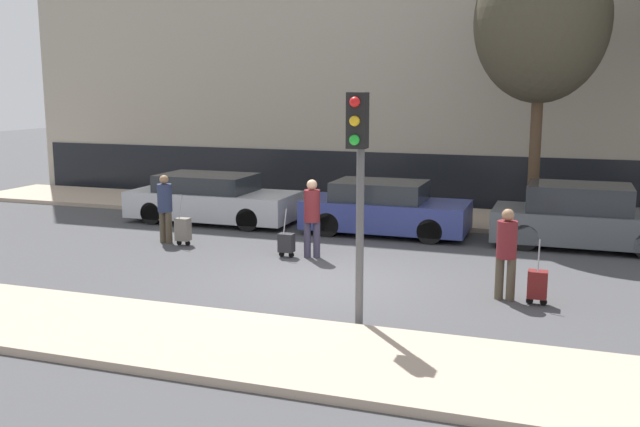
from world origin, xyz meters
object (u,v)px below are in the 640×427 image
at_px(parked_car_0, 212,199).
at_px(trolley_left, 183,229).
at_px(parked_car_1, 384,209).
at_px(trolley_right, 537,285).
at_px(pedestrian_left, 165,205).
at_px(trolley_center, 286,243).
at_px(parked_car_2, 583,218).
at_px(pedestrian_right, 506,249).
at_px(bare_tree_down_street, 542,21).
at_px(traffic_light, 358,162).
at_px(pedestrian_center, 312,214).

relative_size(parked_car_0, trolley_left, 3.83).
bearing_deg(parked_car_1, trolley_right, -51.50).
distance_m(pedestrian_left, trolley_center, 3.29).
bearing_deg(trolley_right, parked_car_0, 150.67).
xyz_separation_m(parked_car_0, parked_car_2, (9.41, 0.04, 0.05)).
distance_m(parked_car_2, pedestrian_right, 4.96).
bearing_deg(pedestrian_left, parked_car_1, -135.78).
bearing_deg(pedestrian_left, parked_car_0, -71.87).
relative_size(pedestrian_left, pedestrian_right, 1.01).
distance_m(trolley_center, bare_tree_down_street, 8.23).
xyz_separation_m(parked_car_0, trolley_left, (0.73, -2.81, -0.24)).
xyz_separation_m(parked_car_1, pedestrian_left, (-4.58, -2.68, 0.28)).
bearing_deg(parked_car_0, bare_tree_down_street, 10.40).
relative_size(trolley_right, traffic_light, 0.32).
xyz_separation_m(trolley_center, trolley_right, (5.23, -1.76, 0.03)).
bearing_deg(pedestrian_right, trolley_center, -6.85).
bearing_deg(trolley_right, trolley_left, 165.51).
distance_m(parked_car_1, pedestrian_right, 5.80).
bearing_deg(trolley_right, bare_tree_down_street, 93.88).
bearing_deg(bare_tree_down_street, pedestrian_center, -133.89).
bearing_deg(trolley_left, pedestrian_right, -14.63).
height_order(pedestrian_left, trolley_left, pedestrian_left).
bearing_deg(traffic_light, parked_car_2, 65.00).
distance_m(parked_car_1, bare_tree_down_street, 5.88).
bearing_deg(pedestrian_left, trolley_right, 179.40).
distance_m(pedestrian_center, bare_tree_down_street, 7.46).
relative_size(parked_car_2, traffic_light, 1.15).
height_order(parked_car_0, trolley_left, parked_car_0).
bearing_deg(bare_tree_down_street, trolley_center, -136.20).
relative_size(parked_car_1, pedestrian_left, 2.53).
relative_size(parked_car_0, traffic_light, 1.28).
height_order(parked_car_2, bare_tree_down_street, bare_tree_down_street).
distance_m(pedestrian_left, trolley_left, 0.76).
xyz_separation_m(parked_car_1, parked_car_2, (4.63, 0.03, 0.04)).
height_order(parked_car_0, trolley_center, parked_car_0).
relative_size(trolley_right, bare_tree_down_street, 0.16).
distance_m(parked_car_2, trolley_center, 6.78).
bearing_deg(trolley_center, parked_car_2, 27.58).
bearing_deg(parked_car_1, trolley_center, -113.80).
height_order(parked_car_0, parked_car_2, parked_car_2).
relative_size(trolley_left, traffic_light, 0.33).
distance_m(parked_car_0, trolley_left, 2.92).
distance_m(trolley_center, trolley_right, 5.52).
xyz_separation_m(pedestrian_center, traffic_light, (2.19, -4.06, 1.57)).
distance_m(trolley_right, bare_tree_down_street, 7.99).
bearing_deg(parked_car_1, pedestrian_right, -54.93).
relative_size(pedestrian_center, trolley_center, 1.59).
xyz_separation_m(parked_car_2, bare_tree_down_street, (-1.20, 1.47, 4.49)).
bearing_deg(pedestrian_right, parked_car_1, -42.52).
height_order(pedestrian_left, bare_tree_down_street, bare_tree_down_street).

